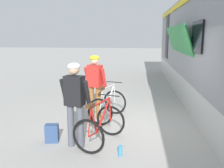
{
  "coord_description": "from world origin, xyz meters",
  "views": [
    {
      "loc": [
        0.01,
        -6.02,
        2.29
      ],
      "look_at": [
        -0.64,
        0.25,
        1.05
      ],
      "focal_mm": 39.77,
      "sensor_mm": 36.0,
      "label": 1
    }
  ],
  "objects_px": {
    "backpack_on_platform": "(52,133)",
    "water_bottle_near_the_bikes": "(120,151)",
    "cyclist_near_in_red": "(95,81)",
    "bicycle_near_silver": "(108,105)",
    "cyclist_far_in_dark": "(75,98)",
    "bicycle_far_red": "(100,126)"
  },
  "relations": [
    {
      "from": "backpack_on_platform",
      "to": "water_bottle_near_the_bikes",
      "type": "distance_m",
      "value": 1.6
    },
    {
      "from": "bicycle_near_silver",
      "to": "water_bottle_near_the_bikes",
      "type": "relative_size",
      "value": 5.87
    },
    {
      "from": "cyclist_far_in_dark",
      "to": "backpack_on_platform",
      "type": "xyz_separation_m",
      "value": [
        -0.57,
        0.16,
        -0.85
      ]
    },
    {
      "from": "bicycle_far_red",
      "to": "water_bottle_near_the_bikes",
      "type": "bearing_deg",
      "value": -47.63
    },
    {
      "from": "cyclist_near_in_red",
      "to": "cyclist_far_in_dark",
      "type": "distance_m",
      "value": 1.84
    },
    {
      "from": "backpack_on_platform",
      "to": "water_bottle_near_the_bikes",
      "type": "bearing_deg",
      "value": -26.03
    },
    {
      "from": "cyclist_near_in_red",
      "to": "backpack_on_platform",
      "type": "distance_m",
      "value": 2.0
    },
    {
      "from": "cyclist_near_in_red",
      "to": "cyclist_far_in_dark",
      "type": "relative_size",
      "value": 1.0
    },
    {
      "from": "bicycle_far_red",
      "to": "backpack_on_platform",
      "type": "xyz_separation_m",
      "value": [
        -1.06,
        -0.02,
        -0.2
      ]
    },
    {
      "from": "cyclist_far_in_dark",
      "to": "water_bottle_near_the_bikes",
      "type": "xyz_separation_m",
      "value": [
        0.95,
        -0.32,
        -0.95
      ]
    },
    {
      "from": "cyclist_near_in_red",
      "to": "backpack_on_platform",
      "type": "bearing_deg",
      "value": -111.63
    },
    {
      "from": "cyclist_far_in_dark",
      "to": "backpack_on_platform",
      "type": "bearing_deg",
      "value": 164.07
    },
    {
      "from": "bicycle_near_silver",
      "to": "water_bottle_near_the_bikes",
      "type": "bearing_deg",
      "value": -76.8
    },
    {
      "from": "backpack_on_platform",
      "to": "bicycle_near_silver",
      "type": "bearing_deg",
      "value": 49.44
    },
    {
      "from": "bicycle_far_red",
      "to": "backpack_on_platform",
      "type": "bearing_deg",
      "value": -178.84
    },
    {
      "from": "backpack_on_platform",
      "to": "bicycle_far_red",
      "type": "bearing_deg",
      "value": -7.11
    },
    {
      "from": "cyclist_far_in_dark",
      "to": "bicycle_far_red",
      "type": "bearing_deg",
      "value": 20.96
    },
    {
      "from": "cyclist_near_in_red",
      "to": "bicycle_near_silver",
      "type": "distance_m",
      "value": 0.75
    },
    {
      "from": "cyclist_far_in_dark",
      "to": "backpack_on_platform",
      "type": "relative_size",
      "value": 4.4
    },
    {
      "from": "bicycle_near_silver",
      "to": "backpack_on_platform",
      "type": "height_order",
      "value": "bicycle_near_silver"
    },
    {
      "from": "cyclist_far_in_dark",
      "to": "water_bottle_near_the_bikes",
      "type": "distance_m",
      "value": 1.38
    },
    {
      "from": "backpack_on_platform",
      "to": "water_bottle_near_the_bikes",
      "type": "xyz_separation_m",
      "value": [
        1.52,
        -0.49,
        -0.1
      ]
    }
  ]
}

